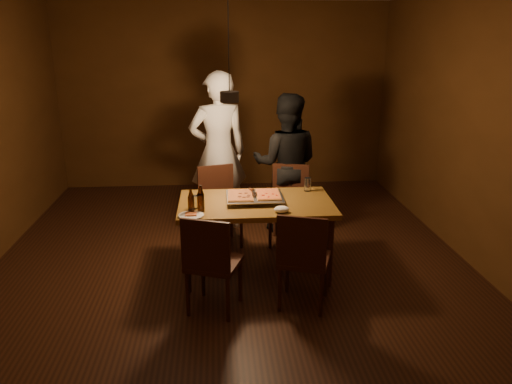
{
  "coord_description": "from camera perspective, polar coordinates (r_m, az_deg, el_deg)",
  "views": [
    {
      "loc": [
        -0.13,
        -4.77,
        2.31
      ],
      "look_at": [
        0.24,
        -0.16,
        0.85
      ],
      "focal_mm": 35.0,
      "sensor_mm": 36.0,
      "label": 1
    }
  ],
  "objects": [
    {
      "name": "chair_near_right",
      "position": [
        4.31,
        5.4,
        -6.87
      ],
      "size": [
        0.53,
        0.53,
        0.49
      ],
      "rotation": [
        0.0,
        0.0,
        -0.33
      ],
      "color": "#38190F",
      "rests_on": "floor"
    },
    {
      "name": "beer_bottle_b",
      "position": [
        4.61,
        -6.34,
        -0.72
      ],
      "size": [
        0.07,
        0.07,
        0.25
      ],
      "color": "black",
      "rests_on": "dining_table"
    },
    {
      "name": "room_shell",
      "position": [
        4.86,
        -2.99,
        6.7
      ],
      "size": [
        6.0,
        6.0,
        6.0
      ],
      "color": "#361A0E",
      "rests_on": "ground"
    },
    {
      "name": "dining_table",
      "position": [
        4.9,
        0.0,
        -1.94
      ],
      "size": [
        1.5,
        0.9,
        0.75
      ],
      "color": "brown",
      "rests_on": "floor"
    },
    {
      "name": "chair_far_left",
      "position": [
        5.69,
        -4.3,
        -0.67
      ],
      "size": [
        0.52,
        0.52,
        0.49
      ],
      "rotation": [
        0.0,
        0.0,
        3.42
      ],
      "color": "#38190F",
      "rests_on": "floor"
    },
    {
      "name": "water_glass_left",
      "position": [
        4.72,
        -6.94,
        -1.14
      ],
      "size": [
        0.08,
        0.08,
        0.12
      ],
      "primitive_type": "cylinder",
      "color": "silver",
      "rests_on": "dining_table"
    },
    {
      "name": "diner_white",
      "position": [
        6.03,
        -4.34,
        4.55
      ],
      "size": [
        0.79,
        0.61,
        1.92
      ],
      "primitive_type": "imported",
      "rotation": [
        0.0,
        0.0,
        3.37
      ],
      "color": "silver",
      "rests_on": "floor"
    },
    {
      "name": "spatula",
      "position": [
        4.91,
        -0.1,
        -0.25
      ],
      "size": [
        0.15,
        0.25,
        0.04
      ],
      "primitive_type": null,
      "rotation": [
        0.0,
        0.0,
        0.25
      ],
      "color": "silver",
      "rests_on": "pizza_tray"
    },
    {
      "name": "chair_near_left",
      "position": [
        4.24,
        -5.24,
        -7.3
      ],
      "size": [
        0.54,
        0.54,
        0.49
      ],
      "rotation": [
        0.0,
        0.0,
        -0.35
      ],
      "color": "#38190F",
      "rests_on": "floor"
    },
    {
      "name": "beer_bottle_a",
      "position": [
        4.58,
        -7.43,
        -1.03
      ],
      "size": [
        0.06,
        0.06,
        0.23
      ],
      "color": "black",
      "rests_on": "dining_table"
    },
    {
      "name": "plate_slice",
      "position": [
        4.52,
        -7.43,
        -2.68
      ],
      "size": [
        0.23,
        0.23,
        0.03
      ],
      "color": "white",
      "rests_on": "dining_table"
    },
    {
      "name": "pizza_meat",
      "position": [
        4.89,
        -1.8,
        -0.36
      ],
      "size": [
        0.26,
        0.4,
        0.02
      ],
      "primitive_type": "cube",
      "rotation": [
        0.0,
        0.0,
        -0.03
      ],
      "color": "maroon",
      "rests_on": "pizza_tray"
    },
    {
      "name": "pizza_tray",
      "position": [
        4.91,
        -0.15,
        -0.71
      ],
      "size": [
        0.58,
        0.48,
        0.05
      ],
      "primitive_type": "cube",
      "rotation": [
        0.0,
        0.0,
        0.06
      ],
      "color": "silver",
      "rests_on": "dining_table"
    },
    {
      "name": "pendant_lamp",
      "position": [
        4.8,
        -3.06,
        10.93
      ],
      "size": [
        0.18,
        0.18,
        1.1
      ],
      "color": "black",
      "rests_on": "ceiling"
    },
    {
      "name": "diner_dark",
      "position": [
        5.98,
        3.45,
        3.23
      ],
      "size": [
        0.93,
        0.79,
        1.67
      ],
      "primitive_type": "imported",
      "rotation": [
        0.0,
        0.0,
        2.94
      ],
      "color": "black",
      "rests_on": "floor"
    },
    {
      "name": "water_glass_right",
      "position": [
        5.22,
        5.92,
        0.87
      ],
      "size": [
        0.07,
        0.07,
        0.14
      ],
      "primitive_type": "cylinder",
      "color": "silver",
      "rests_on": "dining_table"
    },
    {
      "name": "chair_far_right",
      "position": [
        5.73,
        3.83,
        -0.54
      ],
      "size": [
        0.51,
        0.51,
        0.49
      ],
      "rotation": [
        0.0,
        0.0,
        2.88
      ],
      "color": "#38190F",
      "rests_on": "floor"
    },
    {
      "name": "napkin",
      "position": [
        4.59,
        2.94,
        -1.99
      ],
      "size": [
        0.14,
        0.11,
        0.06
      ],
      "primitive_type": "ellipsoid",
      "color": "white",
      "rests_on": "dining_table"
    },
    {
      "name": "pizza_cheese",
      "position": [
        4.92,
        1.39,
        -0.25
      ],
      "size": [
        0.24,
        0.37,
        0.02
      ],
      "primitive_type": "cube",
      "rotation": [
        0.0,
        0.0,
        -0.02
      ],
      "color": "gold",
      "rests_on": "pizza_tray"
    }
  ]
}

